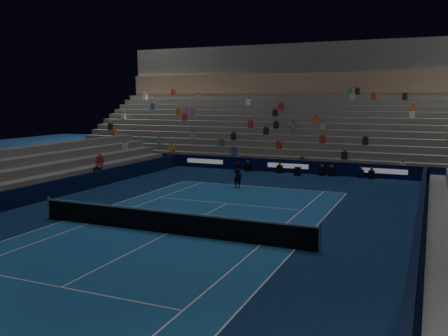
% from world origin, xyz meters
% --- Properties ---
extents(ground, '(90.00, 90.00, 0.00)m').
position_xyz_m(ground, '(0.00, 0.00, 0.00)').
color(ground, '#0C244B').
rests_on(ground, ground).
extents(court_surface, '(10.97, 23.77, 0.01)m').
position_xyz_m(court_surface, '(0.00, 0.00, 0.01)').
color(court_surface, '#19538E').
rests_on(court_surface, ground).
extents(sponsor_barrier_far, '(44.00, 0.25, 1.00)m').
position_xyz_m(sponsor_barrier_far, '(0.00, 18.50, 0.50)').
color(sponsor_barrier_far, black).
rests_on(sponsor_barrier_far, ground).
extents(sponsor_barrier_east, '(0.25, 37.00, 1.00)m').
position_xyz_m(sponsor_barrier_east, '(9.70, 0.00, 0.50)').
color(sponsor_barrier_east, black).
rests_on(sponsor_barrier_east, ground).
extents(grandstand_main, '(44.00, 15.20, 11.20)m').
position_xyz_m(grandstand_main, '(0.00, 27.90, 3.38)').
color(grandstand_main, '#5F5F5A').
rests_on(grandstand_main, ground).
extents(tennis_net, '(12.90, 0.10, 1.10)m').
position_xyz_m(tennis_net, '(0.00, 0.00, 0.50)').
color(tennis_net, '#B2B2B7').
rests_on(tennis_net, ground).
extents(tennis_player, '(0.68, 0.53, 1.65)m').
position_xyz_m(tennis_player, '(-1.15, 10.86, 0.82)').
color(tennis_player, black).
rests_on(tennis_player, ground).
extents(broadcast_camera, '(0.54, 0.95, 0.61)m').
position_xyz_m(broadcast_camera, '(1.01, 17.42, 0.31)').
color(broadcast_camera, black).
rests_on(broadcast_camera, ground).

